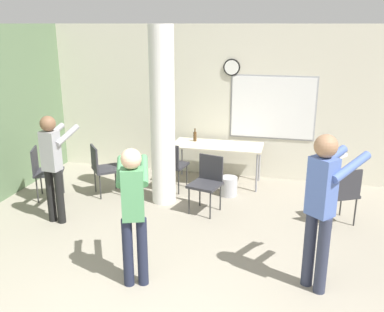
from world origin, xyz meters
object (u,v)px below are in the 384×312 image
object	(u,v)px
bottle_on_table	(195,136)
chair_near_pillar	(103,166)
chair_by_left_wall	(44,169)
chair_table_left	(171,163)
person_playing_side	(322,201)
person_playing_front	(133,207)
person_watching_back	(53,161)
folding_table	(218,147)
chair_table_front	(207,180)
chair_mid_room	(342,191)

from	to	relation	value
bottle_on_table	chair_near_pillar	xyz separation A→B (m)	(-1.32, -1.15, -0.31)
chair_near_pillar	chair_by_left_wall	distance (m)	0.95
chair_by_left_wall	chair_table_left	bearing A→B (deg)	22.35
bottle_on_table	person_playing_side	world-z (taller)	person_playing_side
person_playing_front	person_playing_side	bearing A→B (deg)	11.07
person_playing_front	person_playing_side	size ratio (longest dim) A/B	0.90
chair_near_pillar	chair_table_left	size ratio (longest dim) A/B	1.00
chair_near_pillar	person_watching_back	bearing A→B (deg)	-101.90
folding_table	person_playing_front	bearing A→B (deg)	-95.45
chair_table_front	person_playing_front	distance (m)	2.18
chair_near_pillar	chair_by_left_wall	world-z (taller)	same
folding_table	chair_table_left	xyz separation A→B (m)	(-0.70, -0.57, -0.17)
chair_mid_room	person_playing_side	distance (m)	1.83
chair_by_left_wall	person_watching_back	world-z (taller)	person_watching_back
chair_mid_room	chair_by_left_wall	distance (m)	4.68
chair_table_front	chair_near_pillar	bearing A→B (deg)	172.82
chair_table_front	chair_by_left_wall	bearing A→B (deg)	-177.20
chair_mid_room	person_playing_front	world-z (taller)	person_playing_front
chair_by_left_wall	folding_table	bearing A→B (deg)	27.40
folding_table	person_playing_front	size ratio (longest dim) A/B	1.01
bottle_on_table	person_playing_front	bearing A→B (deg)	-87.85
bottle_on_table	chair_near_pillar	distance (m)	1.78
folding_table	bottle_on_table	size ratio (longest dim) A/B	6.71
folding_table	chair_table_front	distance (m)	1.25
bottle_on_table	chair_table_front	size ratio (longest dim) A/B	0.27
chair_table_left	chair_near_pillar	bearing A→B (deg)	-157.79
person_watching_back	chair_near_pillar	bearing A→B (deg)	78.10
folding_table	chair_mid_room	world-z (taller)	chair_mid_room
person_watching_back	person_playing_front	distance (m)	2.08
chair_mid_room	bottle_on_table	bearing A→B (deg)	150.77
chair_table_front	person_playing_front	bearing A→B (deg)	-100.32
bottle_on_table	chair_near_pillar	size ratio (longest dim) A/B	0.27
chair_mid_room	chair_table_front	bearing A→B (deg)	179.71
person_playing_side	person_playing_front	bearing A→B (deg)	-168.93
chair_mid_room	person_watching_back	bearing A→B (deg)	-167.95
chair_mid_room	chair_by_left_wall	xyz separation A→B (m)	(-4.68, -0.12, 0.00)
chair_table_left	person_watching_back	size ratio (longest dim) A/B	0.55
chair_near_pillar	chair_by_left_wall	bearing A→B (deg)	-157.49
folding_table	person_playing_side	xyz separation A→B (m)	(1.63, -2.96, 0.36)
chair_table_left	person_playing_side	distance (m)	3.38
chair_near_pillar	person_playing_side	xyz separation A→B (m)	(3.40, -1.95, 0.52)
chair_by_left_wall	person_watching_back	distance (m)	1.07
chair_table_front	person_playing_front	size ratio (longest dim) A/B	0.55
folding_table	chair_near_pillar	xyz separation A→B (m)	(-1.77, -1.01, -0.17)
chair_table_left	person_watching_back	world-z (taller)	person_watching_back
chair_by_left_wall	person_playing_front	world-z (taller)	person_playing_front
bottle_on_table	chair_by_left_wall	xyz separation A→B (m)	(-2.20, -1.51, -0.31)
folding_table	chair_mid_room	xyz separation A→B (m)	(2.03, -1.25, -0.17)
person_watching_back	person_playing_side	xyz separation A→B (m)	(3.64, -0.85, 0.10)
chair_mid_room	chair_table_left	bearing A→B (deg)	166.05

